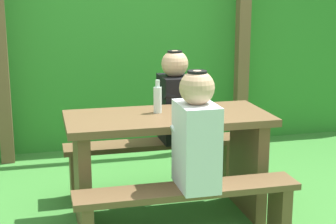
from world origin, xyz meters
The scene contains 12 objects.
ground_plane centered at (0.00, 0.00, 0.00)m, with size 12.00×12.00×0.00m, color #3A7B32.
hedge_backdrop centered at (0.00, 2.35, 1.09)m, with size 6.40×1.06×2.18m, color #30812B.
pergola_post_left centered at (-1.18, 1.60, 0.98)m, with size 0.12×0.12×1.96m, color brown.
pergola_post_right centered at (1.18, 1.60, 0.98)m, with size 0.12×0.12×1.96m, color brown.
picnic_table centered at (0.00, 0.00, 0.52)m, with size 1.40×0.64×0.77m.
bench_near centered at (0.00, -0.50, 0.31)m, with size 1.40×0.24×0.43m.
bench_far centered at (0.00, 0.50, 0.31)m, with size 1.40×0.24×0.43m.
person_white_shirt centered at (0.05, -0.50, 0.76)m, with size 0.25×0.35×0.72m.
person_black_coat centered at (0.18, 0.50, 0.76)m, with size 0.25×0.35×0.72m.
drinking_glass centered at (0.27, -0.14, 0.81)m, with size 0.07×0.07×0.08m, color silver.
bottle_left centered at (-0.06, 0.08, 0.87)m, with size 0.06×0.06×0.23m.
cell_phone centered at (0.25, 0.09, 0.77)m, with size 0.07×0.14×0.01m, color silver.
Camera 1 is at (-0.84, -3.38, 1.61)m, focal length 55.85 mm.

